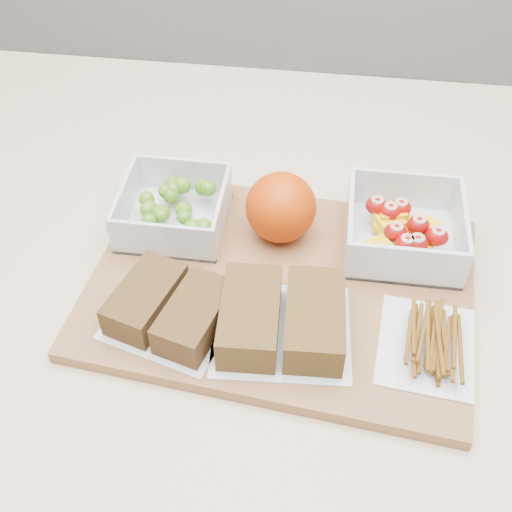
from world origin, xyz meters
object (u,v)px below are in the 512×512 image
object	(u,v)px
sandwich_bag_left	(170,308)
sandwich_bag_center	(282,319)
grape_container	(175,208)
cutting_board	(281,287)
orange	(281,207)
pretzel_bag	(428,339)
fruit_container	(403,231)

from	to	relation	value
sandwich_bag_left	sandwich_bag_center	xyz separation A→B (m)	(0.12, -0.00, 0.00)
grape_container	cutting_board	bearing A→B (deg)	-30.36
grape_container	orange	bearing A→B (deg)	-1.09
cutting_board	pretzel_bag	distance (m)	0.17
orange	cutting_board	bearing A→B (deg)	-82.97
fruit_container	orange	distance (m)	0.14
grape_container	orange	size ratio (longest dim) A/B	1.48
fruit_container	orange	size ratio (longest dim) A/B	1.60
grape_container	pretzel_bag	bearing A→B (deg)	-26.73
grape_container	orange	distance (m)	0.13
fruit_container	pretzel_bag	world-z (taller)	fruit_container
orange	pretzel_bag	bearing A→B (deg)	-41.16
pretzel_bag	cutting_board	bearing A→B (deg)	156.64
grape_container	sandwich_bag_left	xyz separation A→B (m)	(0.03, -0.15, -0.00)
grape_container	fruit_container	bearing A→B (deg)	-0.32
cutting_board	pretzel_bag	world-z (taller)	pretzel_bag
orange	sandwich_bag_left	xyz separation A→B (m)	(-0.10, -0.15, -0.02)
fruit_container	sandwich_bag_center	xyz separation A→B (m)	(-0.12, -0.15, -0.00)
sandwich_bag_left	sandwich_bag_center	world-z (taller)	sandwich_bag_center
sandwich_bag_center	fruit_container	bearing A→B (deg)	49.61
orange	pretzel_bag	xyz separation A→B (m)	(0.17, -0.15, -0.03)
grape_container	sandwich_bag_center	xyz separation A→B (m)	(0.14, -0.15, -0.00)
sandwich_bag_left	sandwich_bag_center	size ratio (longest dim) A/B	1.00
orange	pretzel_bag	size ratio (longest dim) A/B	0.66
cutting_board	pretzel_bag	size ratio (longest dim) A/B	3.35
fruit_container	sandwich_bag_center	world-z (taller)	fruit_container
fruit_container	grape_container	bearing A→B (deg)	179.68
fruit_container	sandwich_bag_left	size ratio (longest dim) A/B	0.88
cutting_board	grape_container	size ratio (longest dim) A/B	3.44
cutting_board	sandwich_bag_left	distance (m)	0.13
cutting_board	fruit_container	distance (m)	0.16
pretzel_bag	fruit_container	bearing A→B (deg)	99.08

